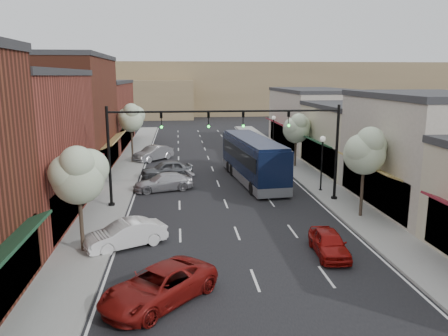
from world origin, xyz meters
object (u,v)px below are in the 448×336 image
object	(u,v)px
lamp_post_far	(273,128)
parked_car_b	(125,234)
tree_right_far	(297,128)
tree_left_far	(131,117)
parked_car_a	(159,286)
parked_car_e	(153,153)
parked_car_c	(163,182)
parked_car_d	(167,169)
signal_mast_right	(305,139)
tree_right_near	(366,150)
signal_mast_left	(144,141)
lamp_post_near	(322,154)
coach_bus	(253,159)
tree_left_near	(79,174)
red_hatchback	(329,243)

from	to	relation	value
lamp_post_far	parked_car_b	bearing A→B (deg)	-117.05
tree_right_far	tree_left_far	world-z (taller)	tree_left_far
tree_right_far	parked_car_a	world-z (taller)	tree_right_far
tree_left_far	parked_car_e	distance (m)	4.53
parked_car_c	parked_car_d	size ratio (longest dim) A/B	1.04
tree_right_far	parked_car_e	bearing A→B (deg)	160.54
signal_mast_right	tree_right_near	xyz separation A→B (m)	(2.73, -4.05, -0.17)
parked_car_c	tree_right_near	bearing A→B (deg)	42.58
signal_mast_left	parked_car_d	world-z (taller)	signal_mast_left
parked_car_d	signal_mast_left	bearing A→B (deg)	-21.36
tree_left_far	lamp_post_near	distance (m)	22.33
coach_bus	parked_car_e	xyz separation A→B (m)	(-9.06, 10.46, -1.18)
tree_left_near	parked_car_e	bearing A→B (deg)	84.85
tree_right_far	coach_bus	xyz separation A→B (m)	(-5.28, -5.40, -2.02)
tree_left_far	tree_right_near	bearing A→B (deg)	-52.96
tree_right_far	parked_car_d	size ratio (longest dim) A/B	1.19
signal_mast_left	lamp_post_far	distance (m)	24.14
tree_right_near	parked_car_d	bearing A→B (deg)	134.84
coach_bus	signal_mast_right	bearing A→B (deg)	-74.50
tree_left_far	parked_car_c	xyz separation A→B (m)	(3.71, -13.72, -3.91)
signal_mast_left	tree_right_near	xyz separation A→B (m)	(13.97, -4.05, -0.17)
tree_left_far	coach_bus	bearing A→B (deg)	-45.20
tree_left_near	signal_mast_left	bearing A→B (deg)	71.90
coach_bus	parked_car_d	distance (m)	7.83
coach_bus	parked_car_b	xyz separation A→B (m)	(-9.26, -13.97, -1.25)
red_hatchback	parked_car_e	size ratio (longest dim) A/B	0.78
tree_left_far	parked_car_c	size ratio (longest dim) A/B	1.29
signal_mast_left	red_hatchback	size ratio (longest dim) A/B	2.18
signal_mast_left	lamp_post_far	size ratio (longest dim) A/B	1.85
tree_left_near	tree_right_near	bearing A→B (deg)	13.55
parked_car_e	tree_left_far	bearing A→B (deg)	-160.79
parked_car_e	lamp_post_near	bearing A→B (deg)	-4.77
red_hatchback	lamp_post_near	bearing A→B (deg)	77.13
lamp_post_near	lamp_post_far	size ratio (longest dim) A/B	1.00
tree_right_far	coach_bus	distance (m)	7.82
signal_mast_right	red_hatchback	xyz separation A→B (m)	(-1.38, -9.59, -3.98)
tree_left_near	coach_bus	xyz separation A→B (m)	(11.32, 14.60, -2.25)
signal_mast_right	signal_mast_left	size ratio (longest dim) A/B	1.00
parked_car_a	parked_car_b	bearing A→B (deg)	152.75
signal_mast_right	parked_car_b	bearing A→B (deg)	-147.90
parked_car_a	parked_car_e	distance (m)	30.55
signal_mast_right	parked_car_b	world-z (taller)	signal_mast_right
coach_bus	parked_car_e	size ratio (longest dim) A/B	2.62
red_hatchback	parked_car_a	xyz separation A→B (m)	(-8.44, -3.90, 0.07)
signal_mast_left	parked_car_c	bearing A→B (deg)	75.73
signal_mast_right	tree_left_far	bearing A→B (deg)	127.71
tree_right_near	parked_car_e	xyz separation A→B (m)	(-14.34, 21.07, -3.66)
lamp_post_far	parked_car_c	world-z (taller)	lamp_post_far
lamp_post_near	parked_car_c	world-z (taller)	lamp_post_near
signal_mast_right	parked_car_c	world-z (taller)	signal_mast_right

